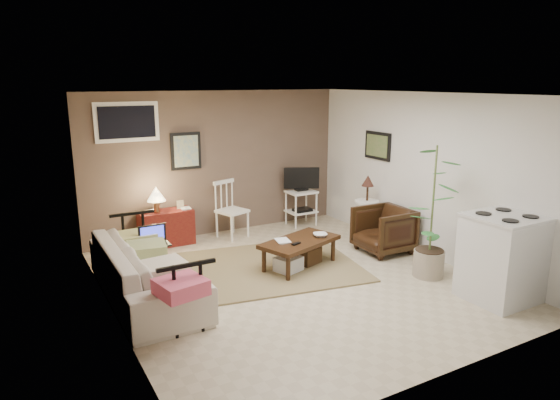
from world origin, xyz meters
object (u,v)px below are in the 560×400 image
sofa (145,261)px  potted_plant (433,207)px  spindle_chair (231,211)px  armchair (384,228)px  side_table (367,200)px  coffee_table (299,251)px  red_console (165,225)px  stove (502,257)px  tv_stand (301,195)px

sofa → potted_plant: size_ratio=1.30×
spindle_chair → armchair: 2.50m
sofa → side_table: (3.77, 0.51, 0.21)m
coffee_table → red_console: red_console is taller
potted_plant → stove: potted_plant is taller
coffee_table → tv_stand: size_ratio=1.20×
red_console → tv_stand: tv_stand is taller
red_console → side_table: (2.99, -1.30, 0.33)m
red_console → armchair: 3.41m
coffee_table → potted_plant: (1.35, -1.11, 0.71)m
spindle_chair → armchair: size_ratio=1.25×
coffee_table → tv_stand: 2.15m
red_console → side_table: bearing=-23.5°
spindle_chair → side_table: (1.90, -1.17, 0.22)m
spindle_chair → side_table: 2.25m
spindle_chair → side_table: side_table is taller
tv_stand → potted_plant: size_ratio=0.59×
stove → sofa: bearing=150.0°
red_console → side_table: size_ratio=0.91×
armchair → spindle_chair: bearing=-135.2°
side_table → armchair: 0.73m
red_console → tv_stand: (2.48, -0.09, 0.22)m
armchair → potted_plant: bearing=-4.7°
tv_stand → armchair: bearing=-80.2°
side_table → armchair: side_table is taller
side_table → potted_plant: size_ratio=0.60×
armchair → tv_stand: bearing=-168.5°
spindle_chair → tv_stand: bearing=1.1°
sofa → spindle_chair: 2.52m
red_console → potted_plant: (2.68, -3.00, 0.62)m
coffee_table → armchair: armchair is taller
spindle_chair → tv_stand: 1.39m
coffee_table → spindle_chair: size_ratio=1.33×
spindle_chair → potted_plant: 3.33m
spindle_chair → potted_plant: bearing=-61.1°
sofa → armchair: sofa is taller
side_table → armchair: size_ratio=1.40×
potted_plant → stove: bearing=-77.1°
sofa → stove: (3.68, -2.13, 0.07)m
side_table → stove: 2.64m
spindle_chair → potted_plant: (1.59, -2.88, 0.51)m
coffee_table → side_table: bearing=19.6°
coffee_table → potted_plant: bearing=-39.5°
sofa → stove: stove is taller
sofa → tv_stand: 3.68m
side_table → potted_plant: 1.75m
red_console → sofa: bearing=-113.5°
coffee_table → potted_plant: 1.89m
tv_stand → sofa: bearing=-152.3°
armchair → potted_plant: 1.20m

